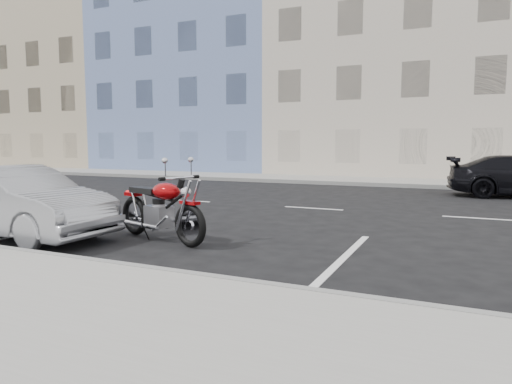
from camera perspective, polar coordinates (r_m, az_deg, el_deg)
ground at (r=11.86m, az=16.47°, el=-2.54°), size 120.00×120.00×0.00m
sidewalk_far at (r=21.43m, az=6.39°, el=1.62°), size 80.00×3.40×0.15m
curb_far at (r=19.82m, az=4.88°, el=1.29°), size 80.00×0.12×0.16m
bldg_far_west at (r=39.48m, az=-20.65°, el=11.91°), size 12.00×12.00×12.00m
bldg_blue at (r=32.33m, az=-4.92°, el=14.55°), size 12.00×12.00×13.00m
bldg_cream at (r=28.44m, az=17.39°, el=13.94°), size 12.00×12.00×11.50m
motorcycle at (r=7.63m, az=-8.10°, el=-2.96°), size 2.27×1.00×1.17m
sedan_silver at (r=9.47m, az=-27.79°, el=-1.10°), size 4.05×1.57×1.32m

